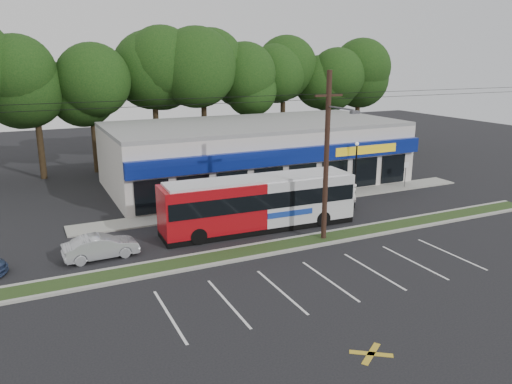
{
  "coord_description": "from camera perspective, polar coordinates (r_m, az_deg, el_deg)",
  "views": [
    {
      "loc": [
        -12.87,
        -22.91,
        10.63
      ],
      "look_at": [
        0.38,
        5.0,
        2.32
      ],
      "focal_mm": 35.0,
      "sensor_mm": 36.0,
      "label": 1
    }
  ],
  "objects": [
    {
      "name": "metrobus",
      "position": [
        31.69,
        0.36,
        -1.12
      ],
      "size": [
        12.72,
        3.13,
        3.39
      ],
      "rotation": [
        0.0,
        0.0,
        -0.04
      ],
      "color": "#A30C12",
      "rests_on": "ground"
    },
    {
      "name": "pedestrian_b",
      "position": [
        35.07,
        5.27,
        -1.15
      ],
      "size": [
        0.98,
        0.84,
        1.76
      ],
      "primitive_type": "imported",
      "rotation": [
        0.0,
        0.0,
        2.91
      ],
      "color": "beige",
      "rests_on": "ground"
    },
    {
      "name": "ground",
      "position": [
        28.35,
        3.67,
        -7.0
      ],
      "size": [
        120.0,
        120.0,
        0.0
      ],
      "primitive_type": "plane",
      "color": "black",
      "rests_on": "ground"
    },
    {
      "name": "lamp_post",
      "position": [
        40.48,
        11.37,
        3.43
      ],
      "size": [
        0.3,
        0.3,
        4.25
      ],
      "color": "black",
      "rests_on": "ground"
    },
    {
      "name": "sidewalk",
      "position": [
        38.07,
        3.71,
        -1.1
      ],
      "size": [
        32.0,
        2.2,
        0.1
      ],
      "primitive_type": "cube",
      "color": "#9E9E93",
      "rests_on": "ground"
    },
    {
      "name": "car_dark",
      "position": [
        36.36,
        7.96,
        -0.88
      ],
      "size": [
        4.49,
        2.3,
        1.46
      ],
      "primitive_type": "imported",
      "rotation": [
        0.0,
        0.0,
        1.43
      ],
      "color": "black",
      "rests_on": "ground"
    },
    {
      "name": "pedestrian_a",
      "position": [
        37.43,
        11.06,
        -0.36
      ],
      "size": [
        0.75,
        0.71,
        1.72
      ],
      "primitive_type": "imported",
      "rotation": [
        0.0,
        0.0,
        3.81
      ],
      "color": "white",
      "rests_on": "ground"
    },
    {
      "name": "utility_pole",
      "position": [
        29.02,
        7.88,
        4.56
      ],
      "size": [
        50.0,
        2.77,
        10.0
      ],
      "color": "black",
      "rests_on": "ground"
    },
    {
      "name": "curb_north",
      "position": [
        29.84,
        1.95,
        -5.67
      ],
      "size": [
        40.0,
        0.25,
        0.14
      ],
      "primitive_type": "cube",
      "color": "#9E9E93",
      "rests_on": "ground"
    },
    {
      "name": "grass_strip",
      "position": [
        29.14,
        2.72,
        -6.22
      ],
      "size": [
        40.0,
        1.6,
        0.12
      ],
      "primitive_type": "cube",
      "color": "#223214",
      "rests_on": "ground"
    },
    {
      "name": "curb_south",
      "position": [
        28.44,
        3.53,
        -6.76
      ],
      "size": [
        40.0,
        0.25,
        0.14
      ],
      "primitive_type": "cube",
      "color": "#9E9E93",
      "rests_on": "ground"
    },
    {
      "name": "car_silver",
      "position": [
        28.68,
        -17.31,
        -5.99
      ],
      "size": [
        4.07,
        1.6,
        1.32
      ],
      "primitive_type": "imported",
      "rotation": [
        0.0,
        0.0,
        1.62
      ],
      "color": "#A9ABB0",
      "rests_on": "ground"
    },
    {
      "name": "sign_post",
      "position": [
        43.67,
        16.76,
        2.42
      ],
      "size": [
        0.45,
        0.1,
        2.23
      ],
      "color": "#59595E",
      "rests_on": "ground"
    },
    {
      "name": "tree_line",
      "position": [
        51.78,
        -6.51,
        12.52
      ],
      "size": [
        46.76,
        6.76,
        11.83
      ],
      "color": "black",
      "rests_on": "ground"
    },
    {
      "name": "strip_mall",
      "position": [
        43.69,
        -0.07,
        4.54
      ],
      "size": [
        25.0,
        12.55,
        5.3
      ],
      "color": "beige",
      "rests_on": "ground"
    }
  ]
}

